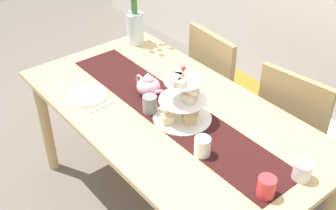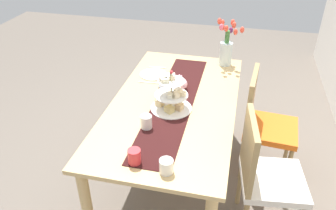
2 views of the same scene
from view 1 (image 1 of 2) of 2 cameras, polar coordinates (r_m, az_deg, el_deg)
ground_plane at (r=2.77m, az=0.23°, el=-13.41°), size 8.00×8.00×0.00m
dining_table at (r=2.32m, az=0.26°, el=-2.68°), size 1.74×0.92×0.75m
chair_left at (r=2.96m, az=7.18°, el=2.73°), size 0.45×0.45×0.91m
chair_right at (r=2.65m, az=16.67°, el=-2.92°), size 0.47×0.47×0.91m
table_runner at (r=2.26m, az=0.24°, el=-0.63°), size 1.51×0.29×0.00m
tiered_cake_stand at (r=2.14m, az=1.91°, el=0.37°), size 0.30×0.30×0.30m
teapot at (r=2.35m, az=-2.63°, el=2.60°), size 0.24×0.13×0.14m
tulip_vase at (r=2.87m, az=-4.40°, el=11.10°), size 0.23×0.23×0.43m
cream_jug at (r=1.93m, az=17.30°, el=-8.32°), size 0.08×0.08×0.08m
dinner_plate_left at (r=2.41m, az=-10.63°, el=1.32°), size 0.23×0.23×0.01m
fork_left at (r=2.52m, az=-12.28°, el=2.69°), size 0.03×0.15×0.01m
knife_left at (r=2.31m, az=-8.81°, el=-0.27°), size 0.03×0.17×0.01m
mug_grey at (r=2.22m, az=-2.41°, el=0.11°), size 0.08×0.08×0.09m
mug_white_text at (r=1.96m, az=4.56°, el=-5.51°), size 0.08×0.08×0.09m
mug_orange at (r=1.82m, az=12.84°, el=-10.54°), size 0.08×0.08×0.09m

